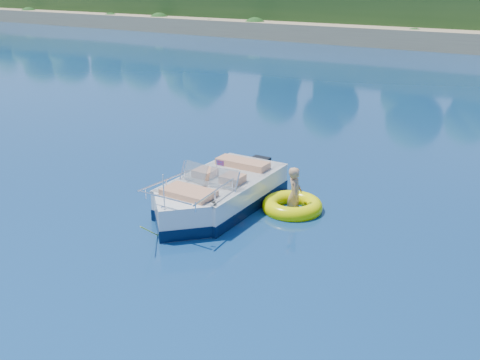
{
  "coord_description": "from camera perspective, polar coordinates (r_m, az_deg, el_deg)",
  "views": [
    {
      "loc": [
        5.79,
        -8.68,
        5.22
      ],
      "look_at": [
        -0.74,
        0.92,
        0.85
      ],
      "focal_mm": 40.0,
      "sensor_mm": 36.0,
      "label": 1
    }
  ],
  "objects": [
    {
      "name": "ground",
      "position": [
        11.66,
        0.47,
        -5.96
      ],
      "size": [
        160.0,
        160.0,
        0.0
      ],
      "primitive_type": "plane",
      "color": "#09213F",
      "rests_on": "ground"
    },
    {
      "name": "motorboat",
      "position": [
        12.86,
        -2.56,
        -1.77
      ],
      "size": [
        1.95,
        5.05,
        1.68
      ],
      "rotation": [
        0.0,
        0.0,
        0.05
      ],
      "color": "white",
      "rests_on": "ground"
    },
    {
      "name": "tow_tube",
      "position": [
        12.94,
        5.59,
        -2.79
      ],
      "size": [
        1.66,
        1.66,
        0.39
      ],
      "rotation": [
        0.0,
        0.0,
        0.14
      ],
      "color": "#E9EB00",
      "rests_on": "ground"
    },
    {
      "name": "boy",
      "position": [
        13.02,
        5.78,
        -3.13
      ],
      "size": [
        0.69,
        0.84,
        1.51
      ],
      "primitive_type": "imported",
      "rotation": [
        0.0,
        -0.17,
        2.11
      ],
      "color": "tan",
      "rests_on": "ground"
    }
  ]
}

